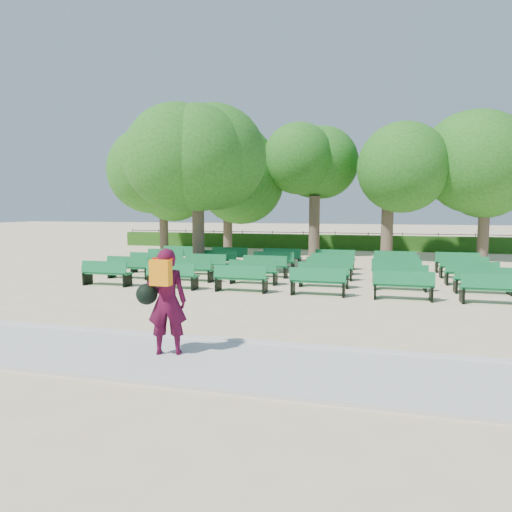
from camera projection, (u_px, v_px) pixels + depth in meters
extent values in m
plane|color=beige|center=(266.00, 287.00, 14.78)|extent=(120.00, 120.00, 0.00)
cube|color=beige|center=(164.00, 358.00, 7.66)|extent=(30.00, 2.20, 0.06)
cube|color=silver|center=(191.00, 338.00, 8.76)|extent=(30.00, 0.12, 0.10)
cube|color=#245315|center=(318.00, 242.00, 28.20)|extent=(26.00, 0.70, 0.90)
cube|color=#136F37|center=(297.00, 267.00, 16.46)|extent=(1.64, 0.50, 0.05)
cube|color=#136F37|center=(296.00, 262.00, 16.25)|extent=(1.63, 0.17, 0.38)
cylinder|color=brown|center=(198.00, 234.00, 18.28)|extent=(0.48, 0.48, 3.03)
ellipsoid|color=#286D1D|center=(197.00, 162.00, 17.99)|extent=(4.84, 4.84, 4.35)
imported|color=#450924|center=(167.00, 301.00, 7.70)|extent=(0.76, 0.61, 1.81)
cube|color=orange|center=(161.00, 273.00, 7.45)|extent=(0.34, 0.17, 0.42)
sphere|color=black|center=(147.00, 294.00, 7.71)|extent=(0.36, 0.36, 0.36)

